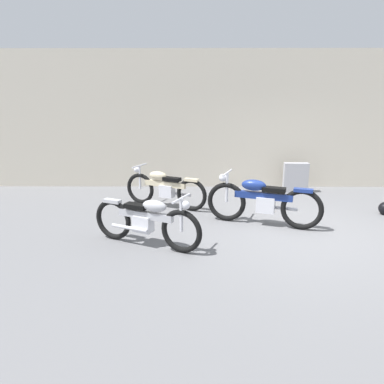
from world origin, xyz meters
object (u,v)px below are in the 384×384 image
stone_marker (296,178)px  motorcycle_blue (262,201)px  motorcycle_cream (164,188)px  motorcycle_silver (146,221)px

stone_marker → motorcycle_blue: (-1.28, -2.46, 0.10)m
stone_marker → motorcycle_blue: size_ratio=0.36×
stone_marker → motorcycle_blue: motorcycle_blue is taller
stone_marker → motorcycle_cream: bearing=-157.9°
motorcycle_blue → motorcycle_cream: 2.24m
motorcycle_cream → motorcycle_silver: (-0.12, -2.18, 0.00)m
stone_marker → motorcycle_silver: 4.82m
motorcycle_cream → motorcycle_silver: 2.18m
motorcycle_blue → motorcycle_cream: (-1.92, 1.15, -0.04)m
motorcycle_silver → motorcycle_blue: bearing=51.8°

